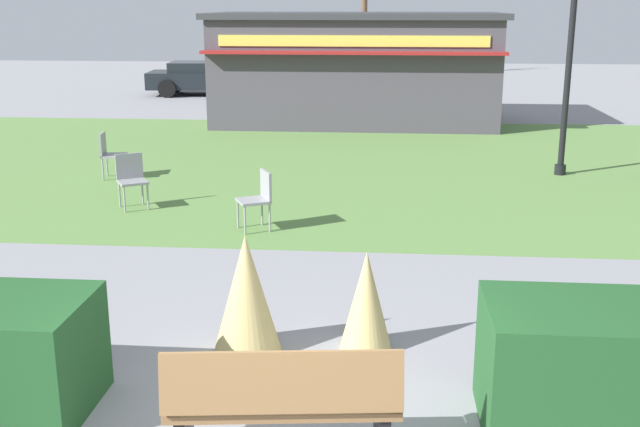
{
  "coord_description": "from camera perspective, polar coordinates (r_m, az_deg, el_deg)",
  "views": [
    {
      "loc": [
        0.77,
        -4.83,
        3.27
      ],
      "look_at": [
        0.02,
        3.75,
        0.93
      ],
      "focal_mm": 43.43,
      "sensor_mm": 36.0,
      "label": 1
    }
  ],
  "objects": [
    {
      "name": "parked_car_center_slot",
      "position": [
        28.5,
        1.51,
        9.94
      ],
      "size": [
        4.29,
        2.24,
        1.2
      ],
      "color": "#B7BABF",
      "rests_on": "ground_plane"
    },
    {
      "name": "lamppost_far",
      "position": [
        15.71,
        17.94,
        11.29
      ],
      "size": [
        0.36,
        0.36,
        3.76
      ],
      "color": "black",
      "rests_on": "ground_plane"
    },
    {
      "name": "cafe_chair_north",
      "position": [
        13.08,
        -13.74,
        2.68
      ],
      "size": [
        0.6,
        0.6,
        0.89
      ],
      "color": "gray",
      "rests_on": "ground_plane"
    },
    {
      "name": "cafe_chair_west",
      "position": [
        15.41,
        -15.28,
        4.43
      ],
      "size": [
        0.5,
        0.5,
        0.89
      ],
      "color": "gray",
      "rests_on": "ground_plane"
    },
    {
      "name": "parked_car_west_slot",
      "position": [
        29.22,
        -8.43,
        9.91
      ],
      "size": [
        4.35,
        2.35,
        1.2
      ],
      "color": "black",
      "rests_on": "ground_plane"
    },
    {
      "name": "hedge_right",
      "position": [
        6.57,
        20.98,
        -10.7
      ],
      "size": [
        2.05,
        1.1,
        1.02
      ],
      "primitive_type": "cube",
      "color": "#1E4C23",
      "rests_on": "ground_plane"
    },
    {
      "name": "ornamental_grass_behind_left",
      "position": [
        7.47,
        -5.44,
        -5.9
      ],
      "size": [
        0.66,
        0.66,
        1.18
      ],
      "primitive_type": "cone",
      "color": "tan",
      "rests_on": "ground_plane"
    },
    {
      "name": "tree_left_bg",
      "position": [
        35.72,
        3.28,
        15.43
      ],
      "size": [
        0.91,
        0.96,
        7.55
      ],
      "color": "brown",
      "rests_on": "ground_plane"
    },
    {
      "name": "lawn_patch",
      "position": [
        16.36,
        2.17,
        3.7
      ],
      "size": [
        36.0,
        12.0,
        0.01
      ],
      "primitive_type": "cube",
      "color": "#5B8442",
      "rests_on": "ground_plane"
    },
    {
      "name": "food_kiosk",
      "position": [
        22.14,
        2.62,
        10.69
      ],
      "size": [
        7.96,
        4.51,
        3.03
      ],
      "color": "#47424C",
      "rests_on": "ground_plane"
    },
    {
      "name": "cafe_chair_east",
      "position": [
        11.48,
        -4.51,
        1.36
      ],
      "size": [
        0.59,
        0.59,
        0.89
      ],
      "color": "gray",
      "rests_on": "ground_plane"
    },
    {
      "name": "ornamental_grass_behind_right",
      "position": [
        7.51,
        3.43,
        -6.44
      ],
      "size": [
        0.51,
        0.51,
        1.0
      ],
      "primitive_type": "cone",
      "color": "tan",
      "rests_on": "ground_plane"
    },
    {
      "name": "park_bench",
      "position": [
        5.75,
        -2.76,
        -13.83
      ],
      "size": [
        1.75,
        0.72,
        0.95
      ],
      "color": "olive",
      "rests_on": "ground_plane"
    }
  ]
}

